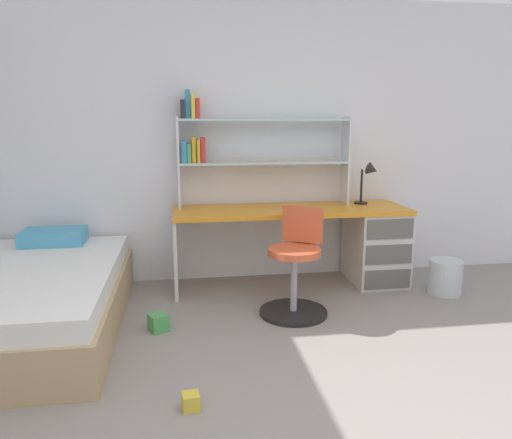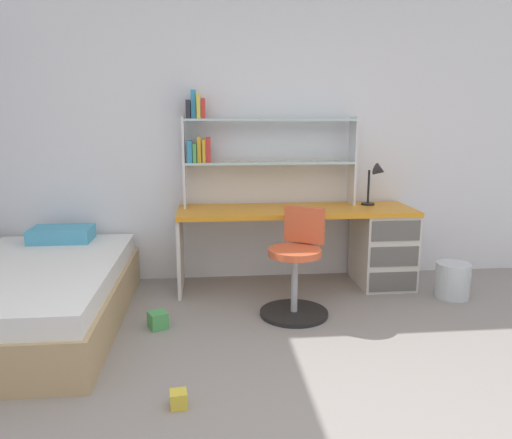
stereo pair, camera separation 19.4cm
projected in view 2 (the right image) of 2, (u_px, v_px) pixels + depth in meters
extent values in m
cube|color=silver|center=(261.00, 143.00, 4.43)|extent=(5.72, 0.06, 2.52)
cube|color=orange|center=(296.00, 211.00, 4.23)|extent=(2.05, 0.61, 0.04)
cube|color=beige|center=(382.00, 248.00, 4.37)|extent=(0.46, 0.58, 0.67)
cube|color=beige|center=(180.00, 253.00, 4.20)|extent=(0.03, 0.55, 0.67)
cube|color=#5E5B57|center=(393.00, 282.00, 4.13)|extent=(0.41, 0.01, 0.17)
cube|color=#5E5B57|center=(395.00, 257.00, 4.09)|extent=(0.41, 0.01, 0.17)
cube|color=#5E5B57|center=(396.00, 231.00, 4.04)|extent=(0.41, 0.01, 0.17)
cube|color=silver|center=(184.00, 162.00, 4.23)|extent=(0.02, 0.22, 0.79)
cube|color=silver|center=(353.00, 161.00, 4.38)|extent=(0.02, 0.22, 0.79)
cube|color=silver|center=(270.00, 163.00, 4.31)|extent=(1.49, 0.22, 0.02)
cube|color=silver|center=(270.00, 120.00, 4.23)|extent=(1.49, 0.22, 0.02)
cube|color=#338CBF|center=(190.00, 151.00, 4.22)|extent=(0.04, 0.18, 0.19)
cube|color=#4CA559|center=(195.00, 153.00, 4.23)|extent=(0.03, 0.17, 0.16)
cube|color=gold|center=(199.00, 150.00, 4.23)|extent=(0.03, 0.14, 0.22)
cube|color=gold|center=(204.00, 151.00, 4.23)|extent=(0.03, 0.17, 0.20)
cube|color=red|center=(208.00, 150.00, 4.23)|extent=(0.04, 0.13, 0.22)
cube|color=#26262D|center=(188.00, 109.00, 4.15)|extent=(0.04, 0.20, 0.15)
cube|color=#338CBF|center=(193.00, 104.00, 4.14)|extent=(0.04, 0.13, 0.24)
cube|color=yellow|center=(199.00, 106.00, 4.15)|extent=(0.03, 0.19, 0.20)
cube|color=red|center=(203.00, 109.00, 4.16)|extent=(0.04, 0.14, 0.17)
cylinder|color=black|center=(368.00, 204.00, 4.41)|extent=(0.12, 0.12, 0.02)
cylinder|color=black|center=(369.00, 187.00, 4.38)|extent=(0.02, 0.02, 0.30)
cone|color=black|center=(380.00, 170.00, 4.30)|extent=(0.12, 0.11, 0.13)
cylinder|color=black|center=(294.00, 313.00, 3.71)|extent=(0.52, 0.52, 0.03)
cylinder|color=#A5A8AD|center=(294.00, 285.00, 3.67)|extent=(0.05, 0.05, 0.47)
cylinder|color=#D85933|center=(295.00, 252.00, 3.61)|extent=(0.40, 0.40, 0.05)
cube|color=#D85933|center=(304.00, 225.00, 3.74)|extent=(0.29, 0.21, 0.28)
cube|color=tan|center=(36.00, 305.00, 3.49)|extent=(1.20, 1.96, 0.31)
cube|color=white|center=(33.00, 276.00, 3.44)|extent=(1.14, 1.90, 0.14)
cube|color=#4CA5CC|center=(62.00, 234.00, 4.13)|extent=(0.50, 0.32, 0.12)
cylinder|color=silver|center=(453.00, 280.00, 4.06)|extent=(0.28, 0.28, 0.29)
cube|color=#479E51|center=(158.00, 320.00, 3.46)|extent=(0.16, 0.16, 0.12)
cube|color=gold|center=(179.00, 399.00, 2.51)|extent=(0.10, 0.10, 0.09)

